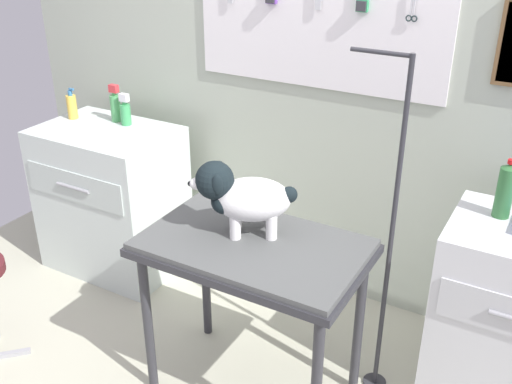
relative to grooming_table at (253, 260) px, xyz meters
name	(u,v)px	position (x,y,z in m)	size (l,w,h in m)	color
rear_wall_panel	(322,96)	(-0.14, 0.97, 0.44)	(4.00, 0.11, 2.30)	#AEB7A5
grooming_table	(253,260)	(0.00, 0.00, 0.00)	(0.95, 0.58, 0.81)	#2D2D33
grooming_arm	(388,251)	(0.49, 0.31, 0.02)	(0.30, 0.11, 1.59)	#2D2D33
dog	(242,196)	(-0.08, 0.04, 0.27)	(0.44, 0.34, 0.33)	white
counter_left	(112,199)	(-1.30, 0.53, -0.27)	(0.80, 0.58, 0.90)	silver
spray_bottle_tall	(72,106)	(-1.60, 0.58, 0.26)	(0.06, 0.06, 0.19)	gold
spray_bottle_short	(125,112)	(-1.24, 0.66, 0.26)	(0.06, 0.06, 0.19)	#3D9E59
conditioner_bottle	(115,106)	(-1.33, 0.68, 0.28)	(0.06, 0.06, 0.22)	#4A9D59
soda_bottle	(505,190)	(0.88, 0.58, 0.29)	(0.07, 0.07, 0.26)	#306C37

